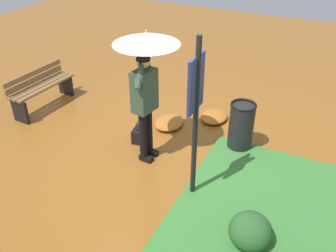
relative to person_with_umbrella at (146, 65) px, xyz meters
The scene contains 9 objects.
ground_plane 1.58m from the person_with_umbrella, 53.42° to the right, with size 18.00×18.00×0.00m, color brown.
person_with_umbrella is the anchor object (origin of this frame).
info_sign_post 1.16m from the person_with_umbrella, 119.18° to the right, with size 0.44×0.07×2.30m.
handbag 1.49m from the person_with_umbrella, 52.50° to the left, with size 0.32×0.19×0.37m.
park_bench 2.92m from the person_with_umbrella, 79.51° to the left, with size 1.40×0.45×0.75m.
trash_bin 1.89m from the person_with_umbrella, 57.37° to the right, with size 0.42×0.42×0.83m.
shrub_cluster 2.63m from the person_with_umbrella, 118.39° to the right, with size 0.56×0.51×0.46m.
leaf_pile_near_person 1.75m from the person_with_umbrella, ahead, with size 0.62×0.49×0.14m.
leaf_pile_by_bench 2.20m from the person_with_umbrella, 20.98° to the right, with size 0.60×0.48×0.13m.
Camera 1 is at (-4.50, -2.22, 3.60)m, focal length 39.99 mm.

